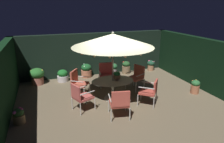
# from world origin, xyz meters

# --- Properties ---
(ground_plane) EXTENTS (7.90, 6.68, 0.02)m
(ground_plane) POSITION_xyz_m (0.00, 0.00, -0.01)
(ground_plane) COLOR brown
(hedge_backdrop_rear) EXTENTS (7.90, 0.30, 2.10)m
(hedge_backdrop_rear) POSITION_xyz_m (0.00, 3.19, 1.05)
(hedge_backdrop_rear) COLOR black
(hedge_backdrop_rear) RESTS_ON ground_plane
(hedge_backdrop_left) EXTENTS (0.30, 6.68, 2.10)m
(hedge_backdrop_left) POSITION_xyz_m (-3.80, 0.00, 1.05)
(hedge_backdrop_left) COLOR black
(hedge_backdrop_left) RESTS_ON ground_plane
(hedge_backdrop_right) EXTENTS (0.30, 6.68, 2.10)m
(hedge_backdrop_right) POSITION_xyz_m (3.80, 0.00, 1.05)
(hedge_backdrop_right) COLOR black
(hedge_backdrop_right) RESTS_ON ground_plane
(patio_dining_table) EXTENTS (1.58, 1.20, 0.74)m
(patio_dining_table) POSITION_xyz_m (-0.17, 0.09, 0.57)
(patio_dining_table) COLOR #BAB7A5
(patio_dining_table) RESTS_ON ground_plane
(patio_umbrella) EXTENTS (2.88, 2.88, 2.52)m
(patio_umbrella) POSITION_xyz_m (-0.17, 0.09, 2.22)
(patio_umbrella) COLOR #B9B5A3
(patio_umbrella) RESTS_ON ground_plane
(centerpiece_planter) EXTENTS (0.27, 0.27, 0.35)m
(centerpiece_planter) POSITION_xyz_m (-0.02, 0.07, 0.93)
(centerpiece_planter) COLOR #8A6D52
(centerpiece_planter) RESTS_ON patio_dining_table
(patio_chair_north) EXTENTS (0.76, 0.77, 1.00)m
(patio_chair_north) POSITION_xyz_m (1.10, 0.68, 0.59)
(patio_chair_north) COLOR #B4B4AC
(patio_chair_north) RESTS_ON ground_plane
(patio_chair_northeast) EXTENTS (0.73, 0.67, 0.99)m
(patio_chair_northeast) POSITION_xyz_m (0.03, 1.48, 0.56)
(patio_chair_northeast) COLOR #B9B6AA
(patio_chair_northeast) RESTS_ON ground_plane
(patio_chair_east) EXTENTS (0.80, 0.81, 0.99)m
(patio_chair_east) POSITION_xyz_m (-1.33, 0.88, 0.56)
(patio_chair_east) COLOR #B3AEA9
(patio_chair_east) RESTS_ON ground_plane
(patio_chair_southeast) EXTENTS (0.76, 0.74, 0.95)m
(patio_chair_southeast) POSITION_xyz_m (-1.48, -0.43, 0.55)
(patio_chair_southeast) COLOR #B8B4AC
(patio_chair_southeast) RESTS_ON ground_plane
(patio_chair_south) EXTENTS (0.71, 0.73, 0.98)m
(patio_chair_south) POSITION_xyz_m (-0.44, -1.30, 0.56)
(patio_chair_south) COLOR #B8B7AB
(patio_chair_south) RESTS_ON ground_plane
(patio_chair_southwest) EXTENTS (0.80, 0.80, 0.93)m
(patio_chair_southwest) POSITION_xyz_m (0.91, -0.80, 0.55)
(patio_chair_southwest) COLOR #B9B1AB
(patio_chair_southwest) RESTS_ON ground_plane
(potted_plant_left_far) EXTENTS (0.33, 0.34, 0.55)m
(potted_plant_left_far) POSITION_xyz_m (3.12, -0.52, 0.29)
(potted_plant_left_far) COLOR #A46142
(potted_plant_left_far) RESTS_ON ground_plane
(potted_plant_right_far) EXTENTS (0.64, 0.64, 0.74)m
(potted_plant_right_far) POSITION_xyz_m (-2.86, 2.60, 0.40)
(potted_plant_right_far) COLOR #A6614F
(potted_plant_right_far) RESTS_ON ground_plane
(potted_plant_back_left) EXTENTS (0.40, 0.40, 0.56)m
(potted_plant_back_left) POSITION_xyz_m (2.97, 2.76, 0.31)
(potted_plant_back_left) COLOR #A2704F
(potted_plant_back_left) RESTS_ON ground_plane
(potted_plant_left_near) EXTENTS (0.45, 0.45, 0.64)m
(potted_plant_left_near) POSITION_xyz_m (0.72, 2.59, 0.34)
(potted_plant_left_near) COLOR beige
(potted_plant_left_near) RESTS_ON ground_plane
(potted_plant_right_near) EXTENTS (0.51, 0.51, 0.66)m
(potted_plant_right_near) POSITION_xyz_m (-0.58, 2.85, 0.33)
(potted_plant_right_near) COLOR #AF674A
(potted_plant_right_near) RESTS_ON ground_plane
(potted_plant_back_center) EXTENTS (0.42, 0.42, 0.63)m
(potted_plant_back_center) POSITION_xyz_m (1.50, 2.74, 0.32)
(potted_plant_back_center) COLOR #866A4B
(potted_plant_back_center) RESTS_ON ground_plane
(potted_plant_front_corner) EXTENTS (0.51, 0.51, 0.55)m
(potted_plant_front_corner) POSITION_xyz_m (-1.75, 2.63, 0.26)
(potted_plant_front_corner) COLOR beige
(potted_plant_front_corner) RESTS_ON ground_plane
(potted_plant_back_right) EXTENTS (0.34, 0.34, 0.49)m
(potted_plant_back_right) POSITION_xyz_m (-3.37, -0.57, 0.24)
(potted_plant_back_right) COLOR olive
(potted_plant_back_right) RESTS_ON ground_plane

